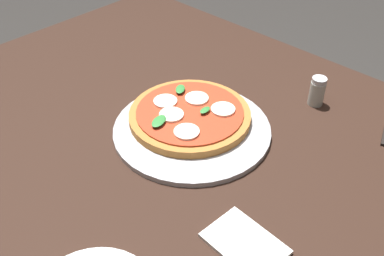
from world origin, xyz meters
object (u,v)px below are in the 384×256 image
(pizza, at_px, (190,115))
(pepper_shaker, at_px, (317,91))
(napkin, at_px, (245,244))
(serving_tray, at_px, (192,129))
(dining_table, at_px, (194,183))

(pizza, height_order, pepper_shaker, pepper_shaker)
(napkin, height_order, pepper_shaker, pepper_shaker)
(serving_tray, distance_m, napkin, 0.31)
(pizza, relative_size, pepper_shaker, 3.83)
(serving_tray, height_order, pizza, pizza)
(serving_tray, xyz_separation_m, napkin, (-0.27, 0.16, -0.00))
(dining_table, relative_size, serving_tray, 4.26)
(serving_tray, bearing_deg, pizza, -36.82)
(serving_tray, distance_m, pizza, 0.04)
(pepper_shaker, bearing_deg, napkin, 107.16)
(pizza, distance_m, pepper_shaker, 0.31)
(serving_tray, bearing_deg, pepper_shaker, -116.17)
(serving_tray, relative_size, pizza, 1.27)
(dining_table, distance_m, serving_tray, 0.12)
(napkin, bearing_deg, pepper_shaker, -72.84)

